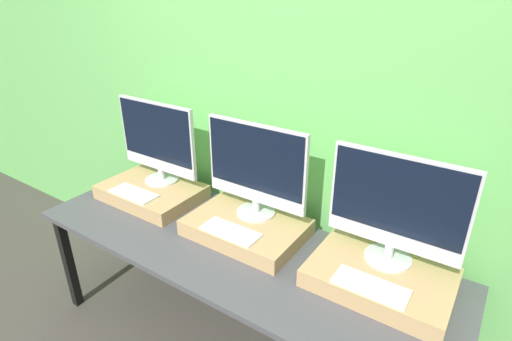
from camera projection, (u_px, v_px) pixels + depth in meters
wall_back at (281, 110)px, 2.11m from camera, size 8.00×0.04×2.60m
workbench at (234, 254)px, 2.06m from camera, size 2.24×0.75×0.70m
wooden_riser_left at (152, 192)px, 2.46m from camera, size 0.60×0.41×0.09m
monitor_left at (157, 140)px, 2.40m from camera, size 0.58×0.21×0.51m
keyboard_left at (134, 193)px, 2.34m from camera, size 0.30×0.12×0.01m
wooden_riser_center at (246, 227)px, 2.10m from camera, size 0.60×0.41×0.09m
monitor_center at (256, 168)px, 2.04m from camera, size 0.58×0.21×0.51m
keyboard_center at (231, 231)px, 1.98m from camera, size 0.30×0.12×0.01m
wooden_riser_right at (380, 277)px, 1.74m from camera, size 0.60×0.41×0.09m
monitor_right at (396, 207)px, 1.68m from camera, size 0.58×0.21×0.51m
keyboard_right at (371, 286)px, 1.62m from camera, size 0.30×0.12×0.01m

